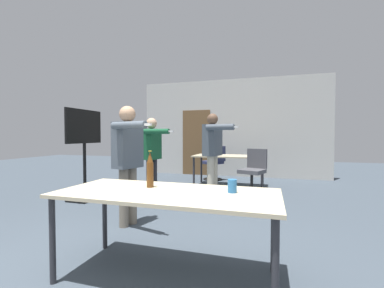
# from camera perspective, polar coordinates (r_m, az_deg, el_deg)

# --- Properties ---
(back_wall) EXTENTS (5.68, 0.12, 2.96)m
(back_wall) POSITION_cam_1_polar(r_m,az_deg,el_deg) (7.98, 8.49, 3.47)
(back_wall) COLOR beige
(back_wall) RESTS_ON ground_plane
(conference_table_near) EXTENTS (1.89, 0.83, 0.76)m
(conference_table_near) POSITION_cam_1_polar(r_m,az_deg,el_deg) (2.27, -5.58, -12.06)
(conference_table_near) COLOR #C6B793
(conference_table_near) RESTS_ON ground_plane
(conference_table_far) EXTENTS (1.70, 0.83, 0.76)m
(conference_table_far) POSITION_cam_1_polar(r_m,az_deg,el_deg) (6.33, 8.21, -3.18)
(conference_table_far) COLOR #C6B793
(conference_table_far) RESTS_ON ground_plane
(tv_screen) EXTENTS (0.44, 0.95, 1.74)m
(tv_screen) POSITION_cam_1_polar(r_m,az_deg,el_deg) (5.36, -22.82, -0.14)
(tv_screen) COLOR black
(tv_screen) RESTS_ON ground_plane
(person_right_polo) EXTENTS (0.76, 0.79, 1.70)m
(person_right_polo) POSITION_cam_1_polar(r_m,az_deg,el_deg) (5.37, 4.72, -0.53)
(person_right_polo) COLOR beige
(person_right_polo) RESTS_ON ground_plane
(person_far_watching) EXTENTS (0.71, 0.71, 1.65)m
(person_far_watching) POSITION_cam_1_polar(r_m,az_deg,el_deg) (3.62, -13.94, -1.98)
(person_far_watching) COLOR slate
(person_far_watching) RESTS_ON ground_plane
(person_near_casual) EXTENTS (0.72, 0.66, 1.59)m
(person_near_casual) POSITION_cam_1_polar(r_m,az_deg,el_deg) (5.15, -8.82, -1.28)
(person_near_casual) COLOR #28282D
(person_near_casual) RESTS_ON ground_plane
(office_chair_far_left) EXTENTS (0.68, 0.65, 0.95)m
(office_chair_far_left) POSITION_cam_1_polar(r_m,az_deg,el_deg) (7.22, 5.04, -4.44)
(office_chair_far_left) COLOR black
(office_chair_far_left) RESTS_ON ground_plane
(office_chair_near_pushed) EXTENTS (0.60, 0.64, 0.96)m
(office_chair_near_pushed) POSITION_cam_1_polar(r_m,az_deg,el_deg) (5.60, 13.47, -6.25)
(office_chair_near_pushed) COLOR black
(office_chair_near_pushed) RESTS_ON ground_plane
(beer_bottle) EXTENTS (0.06, 0.06, 0.34)m
(beer_bottle) POSITION_cam_1_polar(r_m,az_deg,el_deg) (2.43, -9.30, -5.73)
(beer_bottle) COLOR #563314
(beer_bottle) RESTS_ON conference_table_near
(drink_cup) EXTENTS (0.08, 0.08, 0.11)m
(drink_cup) POSITION_cam_1_polar(r_m,az_deg,el_deg) (2.22, 8.92, -9.21)
(drink_cup) COLOR #2866A3
(drink_cup) RESTS_ON conference_table_near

